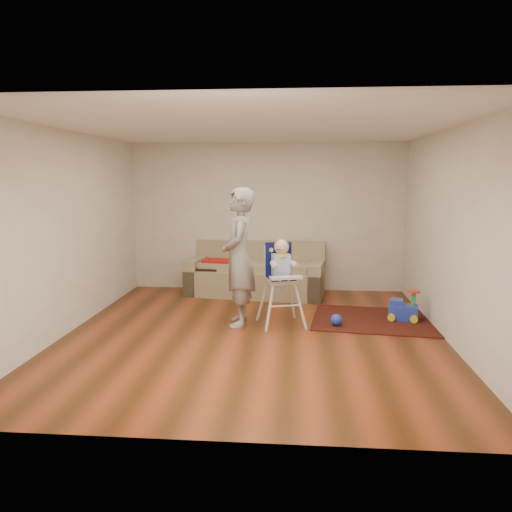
# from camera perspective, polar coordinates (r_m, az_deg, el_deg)

# --- Properties ---
(ground) EXTENTS (5.50, 5.50, 0.00)m
(ground) POSITION_cam_1_polar(r_m,az_deg,el_deg) (6.76, -0.29, -8.94)
(ground) COLOR #44220C
(ground) RESTS_ON ground
(room_envelope) EXTENTS (5.04, 5.52, 2.72)m
(room_envelope) POSITION_cam_1_polar(r_m,az_deg,el_deg) (6.95, 0.09, 7.30)
(room_envelope) COLOR beige
(room_envelope) RESTS_ON ground
(sofa) EXTENTS (2.51, 1.28, 0.93)m
(sofa) POSITION_cam_1_polar(r_m,az_deg,el_deg) (8.88, -0.06, -1.49)
(sofa) COLOR tan
(sofa) RESTS_ON ground
(side_table) EXTENTS (0.50, 0.50, 0.50)m
(side_table) POSITION_cam_1_polar(r_m,az_deg,el_deg) (8.99, -5.83, -2.79)
(side_table) COLOR black
(side_table) RESTS_ON ground
(area_rug) EXTENTS (2.05, 1.63, 0.02)m
(area_rug) POSITION_cam_1_polar(r_m,az_deg,el_deg) (7.60, 13.84, -7.11)
(area_rug) COLOR black
(area_rug) RESTS_ON ground
(ride_on_toy) EXTENTS (0.47, 0.38, 0.45)m
(ride_on_toy) POSITION_cam_1_polar(r_m,az_deg,el_deg) (7.64, 16.50, -5.32)
(ride_on_toy) COLOR blue
(ride_on_toy) RESTS_ON area_rug
(toy_ball) EXTENTS (0.16, 0.16, 0.16)m
(toy_ball) POSITION_cam_1_polar(r_m,az_deg,el_deg) (7.15, 9.17, -7.22)
(toy_ball) COLOR blue
(toy_ball) RESTS_ON area_rug
(high_chair) EXTENTS (0.71, 0.71, 1.24)m
(high_chair) POSITION_cam_1_polar(r_m,az_deg,el_deg) (7.05, 2.90, -3.19)
(high_chair) COLOR silver
(high_chair) RESTS_ON ground
(adult) EXTENTS (0.53, 0.75, 1.94)m
(adult) POSITION_cam_1_polar(r_m,az_deg,el_deg) (6.98, -1.97, -0.17)
(adult) COLOR gray
(adult) RESTS_ON ground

